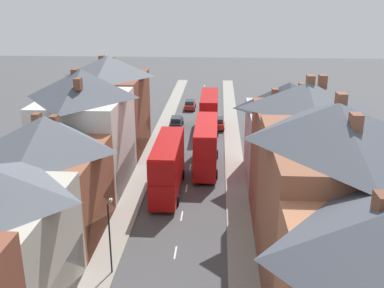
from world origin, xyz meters
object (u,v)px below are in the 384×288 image
Objects in this scene: street_lamp at (110,232)px; double_decker_bus_far_approaching at (209,111)px; car_parked_left_a at (176,122)px; double_decker_bus_lead at (206,145)px; double_decker_bus_mid_street at (168,165)px; car_near_silver at (190,105)px; car_parked_right_a at (218,123)px.

double_decker_bus_far_approaching is at bearing 80.41° from street_lamp.
street_lamp is at bearing -91.78° from car_parked_left_a.
double_decker_bus_lead is 1.00× the size of double_decker_bus_mid_street.
car_parked_left_a is at bearing 166.11° from double_decker_bus_far_approaching.
double_decker_bus_far_approaching is 2.36× the size of car_parked_left_a.
car_parked_right_a is (4.90, -11.49, 0.03)m from car_near_silver.
double_decker_bus_lead is at bearing -90.00° from double_decker_bus_far_approaching.
car_parked_right_a is (1.31, 15.91, -1.97)m from double_decker_bus_lead.
double_decker_bus_far_approaching is (0.00, 15.00, 0.00)m from double_decker_bus_lead.
car_near_silver is (-3.59, 12.40, -2.00)m from double_decker_bus_far_approaching.
double_decker_bus_lead is at bearing 61.55° from double_decker_bus_mid_street.
double_decker_bus_mid_street is 2.39× the size of car_near_silver.
double_decker_bus_lead is 16.09m from car_parked_right_a.
car_parked_left_a is 37.05m from street_lamp.
car_parked_left_a is 6.21m from car_parked_right_a.
double_decker_bus_mid_street is 1.96× the size of street_lamp.
car_near_silver is at bearing 87.09° from street_lamp.
double_decker_bus_far_approaching is at bearing 90.00° from double_decker_bus_lead.
double_decker_bus_lead is at bearing -82.53° from car_near_silver.
car_parked_right_a is at bearing 77.72° from double_decker_bus_mid_street.
double_decker_bus_mid_street is 34.10m from car_near_silver.
car_near_silver is (-3.59, 27.40, -2.00)m from double_decker_bus_lead.
car_parked_right_a is 0.74× the size of street_lamp.
double_decker_bus_lead is 1.96× the size of street_lamp.
car_parked_left_a is at bearing 106.79° from double_decker_bus_lead.
double_decker_bus_far_approaching reaches higher than car_parked_right_a.
double_decker_bus_lead is 2.39× the size of car_near_silver.
street_lamp reaches higher than double_decker_bus_lead.
car_near_silver is 11.27m from car_parked_left_a.
double_decker_bus_lead reaches higher than car_parked_right_a.
double_decker_bus_mid_street is at bearing -118.45° from double_decker_bus_lead.
car_parked_left_a is at bearing -96.63° from car_near_silver.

